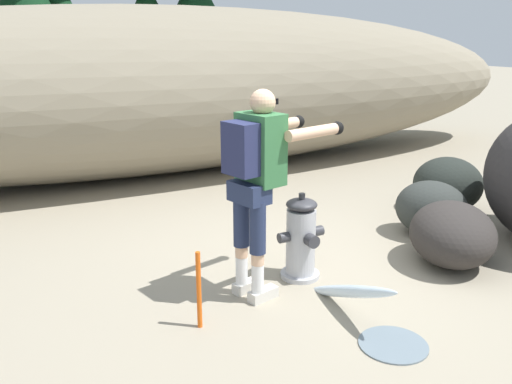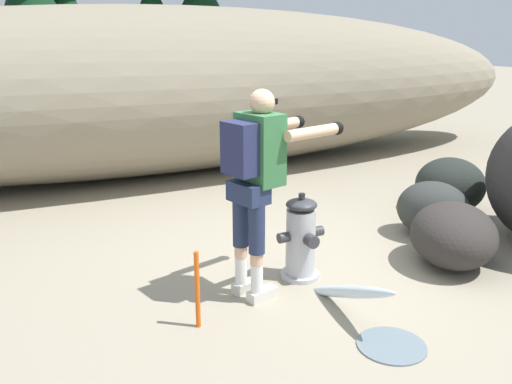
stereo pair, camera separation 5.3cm
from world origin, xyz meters
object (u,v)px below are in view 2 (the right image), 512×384
Objects in this scene: boulder_outlier at (453,235)px; boulder_mid at (450,185)px; utility_worker at (258,169)px; boulder_small at (433,209)px; survey_stake at (197,290)px; fire_hydrant at (301,240)px.

boulder_mid is at bearing 45.29° from boulder_outlier.
boulder_small is at bearing -4.93° from utility_worker.
boulder_outlier is at bearing -134.71° from boulder_mid.
survey_stake is at bearing 179.84° from boulder_outlier.
boulder_mid is 0.86× the size of boulder_outlier.
fire_hydrant is at bearing -0.41° from utility_worker.
boulder_mid reaches higher than survey_stake.
fire_hydrant is 1.18m from survey_stake.
utility_worker reaches higher than fire_hydrant.
fire_hydrant is 1.02× the size of boulder_small.
boulder_mid is at bearing 33.89° from boulder_small.
boulder_mid reaches higher than boulder_small.
boulder_mid is 1.40× the size of survey_stake.
boulder_small is at bearing 7.98° from fire_hydrant.
survey_stake is (-0.63, -0.27, -0.78)m from utility_worker.
boulder_mid is 1.11× the size of boulder_small.
utility_worker reaches higher than boulder_outlier.
fire_hydrant reaches higher than boulder_mid.
utility_worker is 1.03m from survey_stake.
survey_stake is (-2.90, -0.64, 0.00)m from boulder_small.
utility_worker is 2.82× the size of survey_stake.
boulder_mid is at bearing 17.55° from survey_stake.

